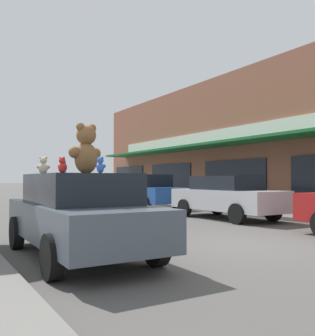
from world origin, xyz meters
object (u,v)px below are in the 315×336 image
Objects in this scene: teddy_bear_giant at (86,150)px; parked_car_far_right at (147,191)px; teddy_bear_blue at (100,165)px; parked_car_far_center at (226,196)px; teddy_bear_red at (62,165)px; teddy_bear_cream at (43,166)px; plush_art_car at (79,213)px; teddy_bear_purple at (63,168)px; teddy_bear_pink at (84,169)px.

teddy_bear_giant is 11.42m from parked_car_far_right.
teddy_bear_blue is 0.06× the size of parked_car_far_right.
parked_car_far_center is at bearing -167.23° from teddy_bear_giant.
parked_car_far_right is (7.36, 10.13, -0.80)m from teddy_bear_red.
teddy_bear_blue is 0.60m from teddy_bear_red.
teddy_bear_giant is 1.10m from teddy_bear_cream.
teddy_bear_blue is at bearing -145.60° from parked_car_far_center.
plush_art_car is 11.48m from parked_car_far_right.
teddy_bear_purple is 0.93× the size of teddy_bear_blue.
teddy_bear_purple is at bearing 145.35° from plush_art_car.
teddy_bear_giant is at bearing -152.05° from parked_car_far_center.
teddy_bear_giant reaches higher than plush_art_car.
teddy_bear_giant is 3.92× the size of teddy_bear_purple.
teddy_bear_red is 0.70× the size of teddy_bear_cream.
teddy_bear_pink is at bearing -161.60° from teddy_bear_cream.
teddy_bear_purple is 0.05× the size of parked_car_far_center.
teddy_bear_blue reaches higher than parked_car_far_center.
teddy_bear_red is at bearing -126.01° from parked_car_far_right.
teddy_bear_cream is 7.70m from parked_car_far_center.
teddy_bear_red reaches higher than teddy_bear_purple.
teddy_bear_giant is 3.64× the size of teddy_bear_blue.
teddy_bear_giant is at bearing -66.95° from teddy_bear_red.
teddy_bear_pink is at bearing -157.06° from parked_car_far_center.
teddy_bear_cream is (-0.56, 0.90, -0.29)m from teddy_bear_giant.
teddy_bear_purple is 1.03× the size of teddy_bear_pink.
teddy_bear_purple reaches higher than parked_car_far_right.
teddy_bear_red reaches higher than plush_art_car.
teddy_bear_pink reaches higher than parked_car_far_right.
parked_car_far_center reaches higher than plush_art_car.
parked_car_far_center is at bearing -136.21° from teddy_bear_cream.
teddy_bear_purple reaches higher than teddy_bear_pink.
teddy_bear_cream is at bearing -160.04° from parked_car_far_center.
teddy_bear_pink is at bearing 65.34° from plush_art_car.
teddy_bear_giant reaches higher than teddy_bear_blue.
teddy_bear_pink is (0.46, 1.97, -0.01)m from teddy_bear_blue.
teddy_bear_red is at bearing 37.74° from teddy_bear_blue.
parked_car_far_center is (7.19, 2.61, -0.89)m from teddy_bear_cream.
teddy_bear_cream reaches higher than teddy_bear_blue.
teddy_bear_giant is 7.59m from parked_car_far_center.
teddy_bear_pink is at bearing -153.26° from teddy_bear_purple.
teddy_bear_purple is at bearing 126.17° from teddy_bear_cream.
teddy_bear_cream is (-0.83, 0.08, 0.06)m from teddy_bear_pink.
teddy_bear_pink is at bearing -127.12° from parked_car_far_right.
parked_car_far_center is at bearing -173.66° from teddy_bear_purple.
teddy_bear_purple is 0.06× the size of parked_car_far_right.
teddy_bear_pink is (0.66, 0.69, -0.00)m from teddy_bear_purple.
plush_art_car is 1.40m from teddy_bear_blue.
teddy_bear_purple reaches higher than parked_car_far_center.
plush_art_car is 1.27m from teddy_bear_pink.
teddy_bear_blue is 2.03m from teddy_bear_pink.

